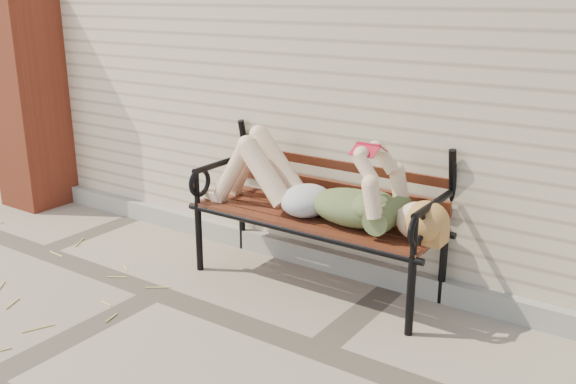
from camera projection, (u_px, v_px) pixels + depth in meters
The scene contains 6 objects.
ground at pixel (157, 293), 4.25m from camera, with size 80.00×80.00×0.00m, color gray.
house_wall at pixel (374, 36), 6.16m from camera, with size 8.00×4.00×3.00m, color #C3B499.
foundation_strip at pixel (247, 238), 4.99m from camera, with size 8.00×0.10×0.15m, color gray.
brick_pillar at pixel (29, 97), 5.78m from camera, with size 0.50×0.50×2.00m, color #9E3E23.
garden_bench at pixel (324, 187), 4.26m from camera, with size 1.84×0.73×1.19m.
reading_woman at pixel (314, 187), 4.13m from camera, with size 1.73×0.39×0.55m.
Camera 1 is at (2.89, -2.69, 1.91)m, focal length 40.00 mm.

